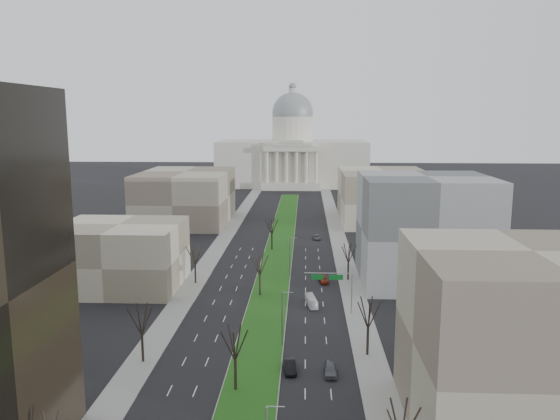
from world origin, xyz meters
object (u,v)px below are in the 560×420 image
(car_grey_far, at_px, (317,237))
(car_red, at_px, (323,280))
(box_van, at_px, (311,301))
(car_black, at_px, (290,366))
(car_grey_near, at_px, (330,369))

(car_grey_far, bearing_deg, car_red, -92.81)
(car_red, bearing_deg, box_van, -108.77)
(car_black, height_order, car_grey_far, car_black)
(car_black, bearing_deg, car_grey_far, 78.98)
(car_grey_near, distance_m, car_red, 44.65)
(car_grey_near, xyz_separation_m, box_van, (-2.48, 29.35, 0.15))
(car_grey_near, xyz_separation_m, car_grey_far, (-0.31, 88.72, -0.13))
(car_red, height_order, box_van, box_van)
(car_grey_far, distance_m, box_van, 59.40)
(car_grey_near, bearing_deg, car_black, 172.59)
(car_grey_near, height_order, car_red, car_grey_near)
(car_grey_near, bearing_deg, car_grey_far, 90.65)
(car_grey_near, distance_m, car_black, 6.00)
(car_black, xyz_separation_m, car_grey_far, (5.64, 87.89, -0.15))
(car_red, xyz_separation_m, car_grey_far, (-0.70, 44.06, -0.04))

